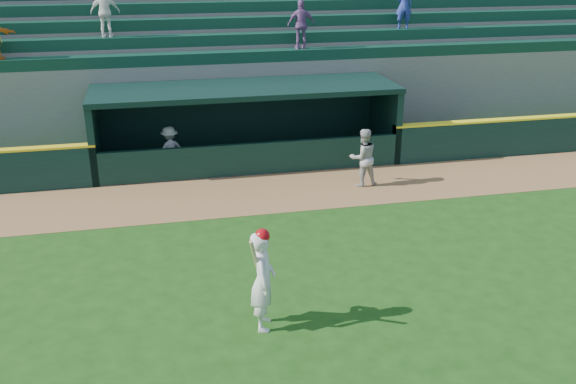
{
  "coord_description": "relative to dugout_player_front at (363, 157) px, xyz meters",
  "views": [
    {
      "loc": [
        -2.92,
        -11.63,
        6.6
      ],
      "look_at": [
        0.0,
        1.6,
        1.3
      ],
      "focal_mm": 40.0,
      "sensor_mm": 36.0,
      "label": 1
    }
  ],
  "objects": [
    {
      "name": "dugout_player_inside",
      "position": [
        -5.35,
        2.3,
        -0.12
      ],
      "size": [
        1.07,
        0.88,
        1.45
      ],
      "primitive_type": "imported",
      "rotation": [
        0.0,
        0.0,
        3.57
      ],
      "color": "#A8A8A3",
      "rests_on": "ground"
    },
    {
      "name": "stands",
      "position": [
        -2.95,
        7.63,
        1.55
      ],
      "size": [
        34.5,
        6.28,
        7.07
      ],
      "color": "slate",
      "rests_on": "ground"
    },
    {
      "name": "ground",
      "position": [
        -2.94,
        -4.93,
        -0.84
      ],
      "size": [
        120.0,
        120.0,
        0.0
      ],
      "primitive_type": "plane",
      "color": "#1A4210",
      "rests_on": "ground"
    },
    {
      "name": "dugout",
      "position": [
        -2.94,
        3.07,
        0.51
      ],
      "size": [
        9.4,
        2.8,
        2.46
      ],
      "color": "slate",
      "rests_on": "ground"
    },
    {
      "name": "batter_at_plate",
      "position": [
        -4.12,
        -6.61,
        0.14
      ],
      "size": [
        0.59,
        0.84,
        1.98
      ],
      "color": "silver",
      "rests_on": "ground"
    },
    {
      "name": "dugout_player_front",
      "position": [
        0.0,
        0.0,
        0.0
      ],
      "size": [
        0.89,
        0.73,
        1.69
      ],
      "primitive_type": "imported",
      "rotation": [
        0.0,
        0.0,
        3.26
      ],
      "color": "#ABABA6",
      "rests_on": "ground"
    },
    {
      "name": "warning_track",
      "position": [
        -2.94,
        -0.03,
        -0.84
      ],
      "size": [
        40.0,
        3.0,
        0.01
      ],
      "primitive_type": "cube",
      "color": "olive",
      "rests_on": "ground"
    }
  ]
}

